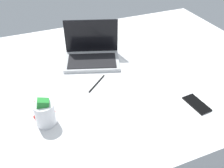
{
  "coord_description": "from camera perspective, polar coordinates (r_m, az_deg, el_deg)",
  "views": [
    {
      "loc": [
        -55.44,
        -112.76,
        99.49
      ],
      "look_at": [
        -17.76,
        -20.05,
        24.0
      ],
      "focal_mm": 39.72,
      "sensor_mm": 36.0,
      "label": 1
    }
  ],
  "objects": [
    {
      "name": "cell_phone",
      "position": [
        1.29,
        18.92,
        -4.37
      ],
      "size": [
        7.95,
        14.52,
        0.8
      ],
      "primitive_type": "cube",
      "rotation": [
        0.0,
        0.0,
        3.23
      ],
      "color": "black",
      "rests_on": "bed_mattress"
    },
    {
      "name": "snack_cup",
      "position": [
        1.13,
        -15.24,
        -6.43
      ],
      "size": [
        9.83,
        10.15,
        14.07
      ],
      "color": "silver",
      "rests_on": "bed_mattress"
    },
    {
      "name": "laptop",
      "position": [
        1.54,
        -4.67,
        6.95
      ],
      "size": [
        38.64,
        32.39,
        23.0
      ],
      "rotation": [
        0.0,
        0.0,
        -0.33
      ],
      "color": "#B7BABC",
      "rests_on": "bed_mattress"
    },
    {
      "name": "bed_mattress",
      "position": [
        1.55,
        3.3,
        1.2
      ],
      "size": [
        180.0,
        140.0,
        18.0
      ],
      "primitive_type": "cube",
      "color": "white",
      "rests_on": "ground"
    },
    {
      "name": "charger_cable",
      "position": [
        1.36,
        -3.5,
        0.14
      ],
      "size": [
        13.04,
        11.81,
        0.6
      ],
      "primitive_type": "cube",
      "rotation": [
        0.0,
        0.0,
        0.73
      ],
      "color": "black",
      "rests_on": "bed_mattress"
    }
  ]
}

